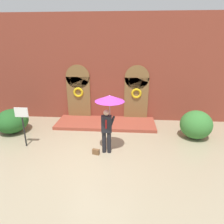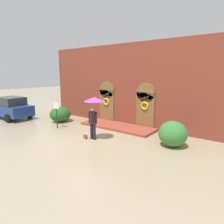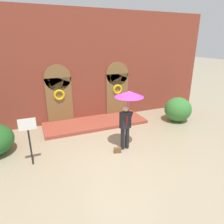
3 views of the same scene
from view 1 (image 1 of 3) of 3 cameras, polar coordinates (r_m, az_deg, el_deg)
name	(u,v)px [view 1 (image 1 of 3)]	position (r m, az deg, el deg)	size (l,w,h in m)	color
ground_plane	(98,155)	(8.03, -4.15, -12.18)	(80.00, 80.00, 0.00)	tan
building_facade	(107,71)	(11.06, -1.33, 11.54)	(14.00, 2.30, 5.60)	brown
person_with_umbrella	(109,107)	(7.40, -0.90, 1.42)	(1.10, 1.10, 2.36)	black
handbag	(96,152)	(8.03, -4.61, -11.27)	(0.28, 0.12, 0.22)	brown
sign_post	(23,121)	(8.92, -24.18, -2.25)	(0.56, 0.06, 1.72)	black
shrub_left	(12,121)	(10.83, -26.66, -2.30)	(1.48, 1.62, 1.14)	#235B23
shrub_right	(196,125)	(9.84, 22.88, -3.35)	(1.41, 1.38, 1.29)	#387A33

